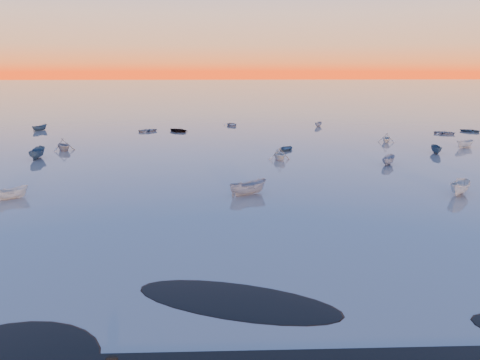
{
  "coord_description": "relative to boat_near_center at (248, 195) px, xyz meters",
  "views": [
    {
      "loc": [
        -5.38,
        -22.9,
        13.51
      ],
      "look_at": [
        -3.59,
        28.0,
        0.85
      ],
      "focal_mm": 35.0,
      "sensor_mm": 36.0,
      "label": 1
    }
  ],
  "objects": [
    {
      "name": "moored_fleet",
      "position": [
        2.85,
        28.03,
        0.0
      ],
      "size": [
        124.0,
        58.0,
        1.2
      ],
      "primitive_type": null,
      "color": "silver",
      "rests_on": "ground"
    },
    {
      "name": "ground",
      "position": [
        2.85,
        75.03,
        0.0
      ],
      "size": [
        600.0,
        600.0,
        0.0
      ],
      "primitive_type": "plane",
      "color": "#6D615A",
      "rests_on": "ground"
    },
    {
      "name": "boat_near_center",
      "position": [
        0.0,
        0.0,
        0.0
      ],
      "size": [
        3.5,
        4.72,
        1.5
      ],
      "primitive_type": "imported",
      "rotation": [
        0.0,
        0.0,
        2.01
      ],
      "color": "gray",
      "rests_on": "ground"
    },
    {
      "name": "boat_near_right",
      "position": [
        5.56,
        18.45,
        0.0
      ],
      "size": [
        4.17,
        2.41,
        1.37
      ],
      "primitive_type": "imported",
      "rotation": [
        0.0,
        0.0,
        3.31
      ],
      "color": "silver",
      "rests_on": "ground"
    },
    {
      "name": "mud_lobes",
      "position": [
        2.85,
        -25.97,
        0.01
      ],
      "size": [
        140.0,
        6.0,
        0.07
      ],
      "primitive_type": null,
      "color": "black",
      "rests_on": "ground"
    }
  ]
}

